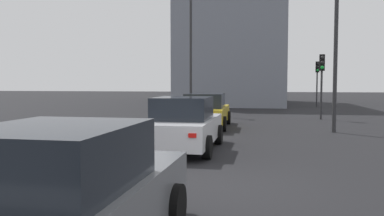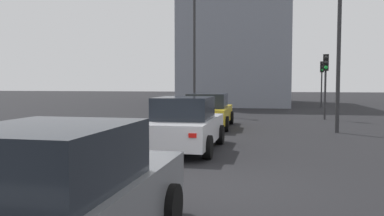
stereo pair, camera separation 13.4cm
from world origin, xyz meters
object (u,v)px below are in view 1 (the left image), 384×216
car_grey_right_third (64,201)px  traffic_light_near_left (317,74)px  street_lamp_kerbside (336,36)px  traffic_light_near_right (322,73)px  car_white_right_second (184,125)px  street_lamp_far (191,44)px  car_yellow_right_lead (205,111)px

car_grey_right_third → traffic_light_near_left: traffic_light_near_left is taller
traffic_light_near_left → street_lamp_kerbside: bearing=-8.8°
car_grey_right_third → traffic_light_near_right: (18.83, -5.36, 1.82)m
car_white_right_second → traffic_light_near_left: traffic_light_near_left is taller
car_grey_right_third → traffic_light_near_right: bearing=-14.5°
car_white_right_second → car_grey_right_third: bearing=-177.9°
traffic_light_near_right → street_lamp_far: (2.58, 7.76, 1.94)m
car_yellow_right_lead → street_lamp_kerbside: 6.34m
traffic_light_near_left → traffic_light_near_right: bearing=-9.9°
car_grey_right_third → street_lamp_far: street_lamp_far is taller
car_yellow_right_lead → car_grey_right_third: (-13.91, -0.39, 0.02)m
car_white_right_second → street_lamp_far: size_ratio=0.55×
car_yellow_right_lead → traffic_light_near_left: size_ratio=1.25×
car_grey_right_third → traffic_light_near_left: 31.26m
car_yellow_right_lead → street_lamp_kerbside: bearing=-100.7°
car_grey_right_third → traffic_light_near_right: size_ratio=1.22×
traffic_light_near_right → car_white_right_second: bearing=-24.3°
traffic_light_near_right → street_lamp_kerbside: size_ratio=0.55×
car_yellow_right_lead → car_grey_right_third: size_ratio=1.08×
car_grey_right_third → traffic_light_near_right: traffic_light_near_right is taller
car_white_right_second → traffic_light_near_right: (11.08, -5.55, 1.82)m
traffic_light_near_left → car_white_right_second: bearing=-20.3°
street_lamp_kerbside → car_yellow_right_lead: bearing=80.3°
street_lamp_far → street_lamp_kerbside: bearing=-138.6°
traffic_light_near_right → street_lamp_kerbside: 6.00m
car_grey_right_third → street_lamp_far: bearing=7.8°
car_yellow_right_lead → street_lamp_far: size_ratio=0.61×
traffic_light_near_left → car_yellow_right_lead: bearing=-26.6°
traffic_light_near_left → street_lamp_kerbside: 17.61m
traffic_light_near_left → traffic_light_near_right: 11.72m
traffic_light_near_left → street_lamp_far: size_ratio=0.49×
traffic_light_near_left → traffic_light_near_right: (-11.65, 1.32, -0.14)m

